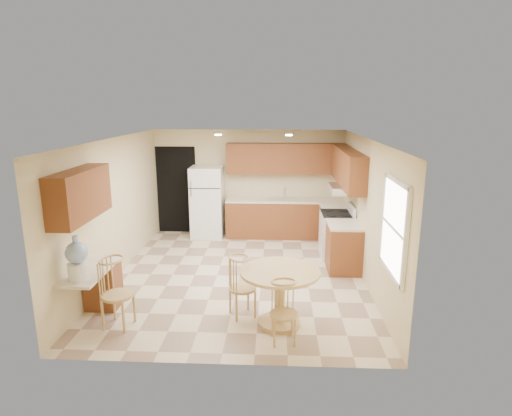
{
  "coord_description": "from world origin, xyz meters",
  "views": [
    {
      "loc": [
        0.66,
        -7.33,
        3.09
      ],
      "look_at": [
        0.3,
        0.3,
        1.22
      ],
      "focal_mm": 30.0,
      "sensor_mm": 36.0,
      "label": 1
    }
  ],
  "objects_px": {
    "dining_table": "(280,290)",
    "chair_table_a": "(242,283)",
    "refrigerator": "(207,202)",
    "stove": "(337,234)",
    "chair_table_b": "(284,309)",
    "water_crock": "(77,260)",
    "chair_desk": "(114,289)"
  },
  "relations": [
    {
      "from": "chair_table_a",
      "to": "refrigerator",
      "type": "bearing_deg",
      "value": 171.15
    },
    {
      "from": "refrigerator",
      "to": "stove",
      "type": "height_order",
      "value": "refrigerator"
    },
    {
      "from": "stove",
      "to": "water_crock",
      "type": "xyz_separation_m",
      "value": [
        -3.92,
        -3.22,
        0.58
      ]
    },
    {
      "from": "refrigerator",
      "to": "dining_table",
      "type": "relative_size",
      "value": 1.49
    },
    {
      "from": "dining_table",
      "to": "water_crock",
      "type": "xyz_separation_m",
      "value": [
        -2.73,
        -0.29,
        0.5
      ]
    },
    {
      "from": "stove",
      "to": "chair_desk",
      "type": "distance_m",
      "value": 4.71
    },
    {
      "from": "chair_table_a",
      "to": "chair_table_b",
      "type": "xyz_separation_m",
      "value": [
        0.6,
        -0.69,
        -0.05
      ]
    },
    {
      "from": "dining_table",
      "to": "chair_table_a",
      "type": "height_order",
      "value": "chair_table_a"
    },
    {
      "from": "stove",
      "to": "chair_table_b",
      "type": "height_order",
      "value": "stove"
    },
    {
      "from": "stove",
      "to": "water_crock",
      "type": "height_order",
      "value": "water_crock"
    },
    {
      "from": "water_crock",
      "to": "stove",
      "type": "bearing_deg",
      "value": 39.4
    },
    {
      "from": "refrigerator",
      "to": "chair_table_a",
      "type": "xyz_separation_m",
      "value": [
        1.13,
        -3.99,
        -0.27
      ]
    },
    {
      "from": "dining_table",
      "to": "chair_desk",
      "type": "height_order",
      "value": "chair_desk"
    },
    {
      "from": "refrigerator",
      "to": "stove",
      "type": "relative_size",
      "value": 1.53
    },
    {
      "from": "refrigerator",
      "to": "stove",
      "type": "bearing_deg",
      "value": -22.99
    },
    {
      "from": "dining_table",
      "to": "water_crock",
      "type": "relative_size",
      "value": 1.82
    },
    {
      "from": "chair_desk",
      "to": "stove",
      "type": "bearing_deg",
      "value": 141.09
    },
    {
      "from": "chair_table_b",
      "to": "chair_desk",
      "type": "height_order",
      "value": "chair_desk"
    },
    {
      "from": "refrigerator",
      "to": "chair_table_b",
      "type": "xyz_separation_m",
      "value": [
        1.73,
        -4.68,
        -0.32
      ]
    },
    {
      "from": "chair_table_b",
      "to": "chair_desk",
      "type": "distance_m",
      "value": 2.35
    },
    {
      "from": "stove",
      "to": "chair_desk",
      "type": "bearing_deg",
      "value": -137.58
    },
    {
      "from": "chair_desk",
      "to": "chair_table_a",
      "type": "bearing_deg",
      "value": 111.83
    },
    {
      "from": "chair_table_b",
      "to": "chair_desk",
      "type": "xyz_separation_m",
      "value": [
        -2.33,
        0.28,
        0.1
      ]
    },
    {
      "from": "refrigerator",
      "to": "water_crock",
      "type": "xyz_separation_m",
      "value": [
        -1.05,
        -4.44,
        0.21
      ]
    },
    {
      "from": "dining_table",
      "to": "water_crock",
      "type": "bearing_deg",
      "value": -173.92
    },
    {
      "from": "chair_table_a",
      "to": "chair_table_b",
      "type": "relative_size",
      "value": 1.1
    },
    {
      "from": "stove",
      "to": "dining_table",
      "type": "bearing_deg",
      "value": -112.19
    },
    {
      "from": "dining_table",
      "to": "chair_table_a",
      "type": "relative_size",
      "value": 1.21
    },
    {
      "from": "refrigerator",
      "to": "dining_table",
      "type": "xyz_separation_m",
      "value": [
        1.68,
        -4.15,
        -0.29
      ]
    },
    {
      "from": "chair_table_a",
      "to": "chair_desk",
      "type": "xyz_separation_m",
      "value": [
        -1.73,
        -0.4,
        0.05
      ]
    },
    {
      "from": "chair_table_a",
      "to": "water_crock",
      "type": "height_order",
      "value": "water_crock"
    },
    {
      "from": "refrigerator",
      "to": "chair_table_a",
      "type": "bearing_deg",
      "value": -74.21
    }
  ]
}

